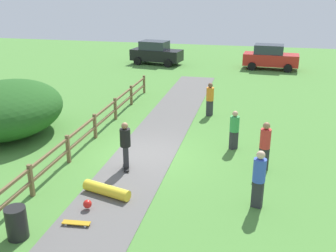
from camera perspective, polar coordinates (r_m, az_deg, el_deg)
ground_plane at (r=15.62m, az=-3.44°, el=-4.21°), size 60.00×60.00×0.00m
asphalt_path at (r=15.61m, az=-3.44°, el=-4.18°), size 2.40×28.00×0.02m
wooden_fence at (r=16.24m, az=-12.34°, el=-1.14°), size 0.12×18.12×1.10m
bush_large at (r=18.64m, az=-22.23°, el=2.32°), size 4.52×5.42×2.41m
trash_bin at (r=11.39m, az=-21.12°, el=-13.00°), size 0.56×0.56×0.90m
skater_riding at (r=14.15m, az=-6.21°, el=-2.51°), size 0.48×0.82×1.78m
skater_fallen at (r=12.76m, az=-9.12°, el=-9.33°), size 1.69×1.43×0.36m
skateboard_loose at (r=11.61m, az=-13.18°, el=-13.53°), size 0.81×0.27×0.08m
bystander_orange at (r=20.03m, az=6.11°, el=4.10°), size 0.52×0.52×1.71m
bystander_blue at (r=12.00m, az=13.07°, el=-7.13°), size 0.47×0.47×1.85m
bystander_green at (r=16.07m, az=9.61°, el=-0.34°), size 0.54×0.54×1.62m
bystander_red at (r=14.42m, az=13.90°, el=-2.53°), size 0.51×0.51×1.83m
parked_car_red at (r=32.22m, az=14.62°, el=9.66°), size 4.30×2.20×1.92m
parked_car_black at (r=33.25m, az=-1.75°, el=10.60°), size 4.41×2.48×1.92m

